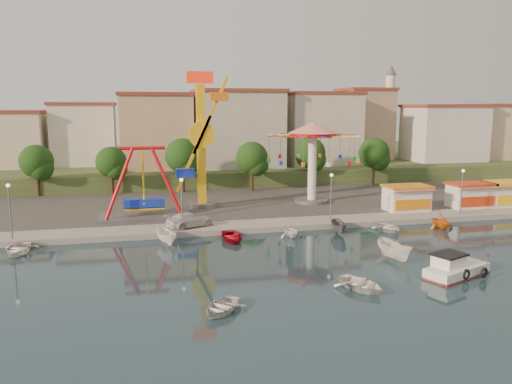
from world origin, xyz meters
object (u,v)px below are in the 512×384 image
object	(u,v)px
pirate_ship_ride	(143,184)
cabin_motorboat	(455,270)
rowboat_a	(361,284)
kamikaze_tower	(203,143)
wave_swinger	(313,144)
skiff	(395,251)
van	(190,220)

from	to	relation	value
pirate_ship_ride	cabin_motorboat	xyz separation A→B (m)	(23.14, -24.22, -3.86)
pirate_ship_ride	rowboat_a	world-z (taller)	pirate_ship_ride
kamikaze_tower	wave_swinger	distance (m)	14.06
kamikaze_tower	skiff	xyz separation A→B (m)	(13.34, -23.47, -7.74)
rowboat_a	skiff	xyz separation A→B (m)	(5.80, 5.84, 0.42)
kamikaze_tower	rowboat_a	xyz separation A→B (m)	(7.54, -29.31, -8.16)
wave_swinger	van	bearing A→B (deg)	-149.27
wave_swinger	rowboat_a	world-z (taller)	wave_swinger
kamikaze_tower	cabin_motorboat	world-z (taller)	kamikaze_tower
wave_swinger	van	world-z (taller)	wave_swinger
cabin_motorboat	rowboat_a	xyz separation A→B (m)	(-8.30, -0.98, -0.13)
pirate_ship_ride	van	xyz separation A→B (m)	(4.56, -5.91, -3.06)
wave_swinger	rowboat_a	size ratio (longest dim) A/B	2.98
wave_swinger	cabin_motorboat	xyz separation A→B (m)	(1.79, -28.29, -7.67)
rowboat_a	wave_swinger	bearing A→B (deg)	53.89
wave_swinger	skiff	xyz separation A→B (m)	(-0.71, -23.43, -7.38)
wave_swinger	rowboat_a	distance (m)	30.98
skiff	van	bearing A→B (deg)	132.57
van	skiff	bearing A→B (deg)	-154.11
van	pirate_ship_ride	bearing A→B (deg)	13.44
pirate_ship_ride	kamikaze_tower	xyz separation A→B (m)	(7.30, 4.12, 4.17)
kamikaze_tower	wave_swinger	size ratio (longest dim) A/B	1.42
pirate_ship_ride	cabin_motorboat	distance (m)	33.72
rowboat_a	van	bearing A→B (deg)	94.51
pirate_ship_ride	wave_swinger	bearing A→B (deg)	10.81
kamikaze_tower	skiff	bearing A→B (deg)	-60.38
cabin_motorboat	wave_swinger	bearing A→B (deg)	71.61
cabin_motorboat	skiff	distance (m)	5.47
cabin_motorboat	van	xyz separation A→B (m)	(-18.59, 18.31, 0.81)
pirate_ship_ride	skiff	world-z (taller)	pirate_ship_ride
cabin_motorboat	rowboat_a	size ratio (longest dim) A/B	1.55
kamikaze_tower	rowboat_a	bearing A→B (deg)	-75.57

